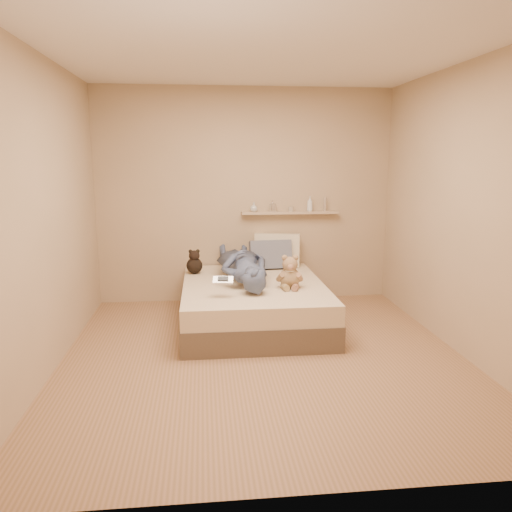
{
  "coord_description": "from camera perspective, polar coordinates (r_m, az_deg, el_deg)",
  "views": [
    {
      "loc": [
        -0.52,
        -4.22,
        1.77
      ],
      "look_at": [
        0.0,
        0.65,
        0.8
      ],
      "focal_mm": 35.0,
      "sensor_mm": 36.0,
      "label": 1
    }
  ],
  "objects": [
    {
      "name": "bed",
      "position": [
        5.4,
        -0.32,
        -5.43
      ],
      "size": [
        1.5,
        1.9,
        0.45
      ],
      "color": "brown",
      "rests_on": "floor"
    },
    {
      "name": "room",
      "position": [
        4.28,
        0.92,
        4.89
      ],
      "size": [
        3.8,
        3.8,
        3.8
      ],
      "color": "#9C7051",
      "rests_on": "ground"
    },
    {
      "name": "pillow_grey",
      "position": [
        6.0,
        1.66,
        0.16
      ],
      "size": [
        0.51,
        0.25,
        0.36
      ],
      "primitive_type": "cube",
      "rotation": [
        -0.25,
        0.0,
        0.06
      ],
      "color": "slate",
      "rests_on": "bed"
    },
    {
      "name": "person",
      "position": [
        5.45,
        -1.58,
        -0.94
      ],
      "size": [
        0.66,
        1.5,
        0.35
      ],
      "primitive_type": "imported",
      "rotation": [
        0.0,
        0.0,
        3.23
      ],
      "color": "#4B5475",
      "rests_on": "bed"
    },
    {
      "name": "shelf_bottles",
      "position": [
        6.17,
        3.35,
        5.76
      ],
      "size": [
        0.97,
        0.12,
        0.19
      ],
      "color": "#B9BFC3",
      "rests_on": "wall_shelf"
    },
    {
      "name": "game_console",
      "position": [
        4.77,
        -3.78,
        -2.74
      ],
      "size": [
        0.2,
        0.1,
        0.07
      ],
      "color": "silver",
      "rests_on": "bed"
    },
    {
      "name": "pillow_cream",
      "position": [
        6.15,
        2.44,
        0.7
      ],
      "size": [
        0.58,
        0.31,
        0.41
      ],
      "primitive_type": "cube",
      "rotation": [
        -0.08,
        0.0,
        -0.23
      ],
      "color": "beige",
      "rests_on": "bed"
    },
    {
      "name": "dark_plush",
      "position": [
        5.79,
        -7.05,
        -0.81
      ],
      "size": [
        0.19,
        0.19,
        0.29
      ],
      "color": "black",
      "rests_on": "bed"
    },
    {
      "name": "teddy_bear",
      "position": [
        5.11,
        3.89,
        -2.11
      ],
      "size": [
        0.29,
        0.28,
        0.35
      ],
      "color": "tan",
      "rests_on": "bed"
    },
    {
      "name": "wall_shelf",
      "position": [
        6.19,
        3.92,
        4.96
      ],
      "size": [
        1.2,
        0.12,
        0.03
      ],
      "primitive_type": "cube",
      "color": "tan",
      "rests_on": "wall_back"
    }
  ]
}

